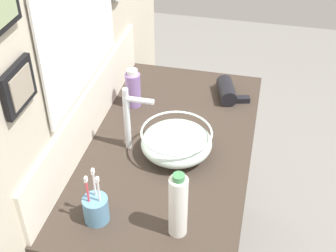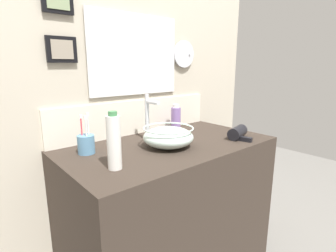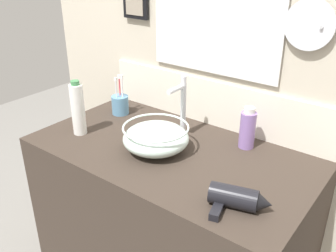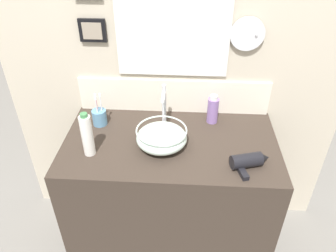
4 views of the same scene
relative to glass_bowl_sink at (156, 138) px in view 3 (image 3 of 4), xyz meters
The scene contains 8 objects.
vanity_counter 0.48m from the glass_bowl_sink, 41.43° to the left, with size 1.13×0.62×0.84m, color #382D26.
back_panel 0.48m from the glass_bowl_sink, 83.54° to the left, with size 1.98×0.10×2.40m.
glass_bowl_sink is the anchor object (origin of this frame).
faucet 0.19m from the glass_bowl_sink, 90.00° to the left, with size 0.02×0.11×0.26m.
hair_drier 0.45m from the glass_bowl_sink, 17.05° to the right, with size 0.20×0.17×0.07m.
toothbrush_cup 0.41m from the glass_bowl_sink, 154.06° to the left, with size 0.08×0.08×0.20m.
spray_bottle 0.37m from the glass_bowl_sink, 167.12° to the right, with size 0.06×0.06×0.24m.
soap_dispenser 0.36m from the glass_bowl_sink, 41.78° to the left, with size 0.06×0.06×0.17m.
Camera 3 is at (0.78, -1.04, 1.57)m, focal length 40.00 mm.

